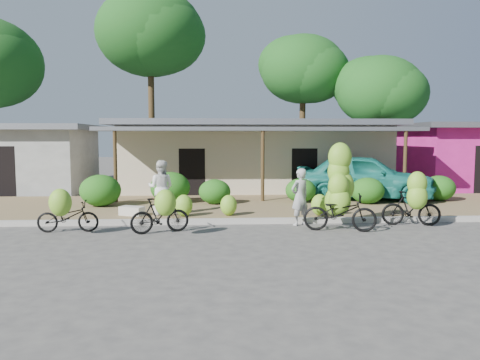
# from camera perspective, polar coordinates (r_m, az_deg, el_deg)

# --- Properties ---
(ground) EXTENTS (100.00, 100.00, 0.00)m
(ground) POSITION_cam_1_polar(r_m,az_deg,el_deg) (12.20, 5.75, -6.98)
(ground) COLOR #44423F
(ground) RESTS_ON ground
(sidewalk) EXTENTS (60.00, 6.00, 0.12)m
(sidewalk) POSITION_cam_1_polar(r_m,az_deg,el_deg) (17.07, 3.14, -3.25)
(sidewalk) COLOR olive
(sidewalk) RESTS_ON ground
(curb) EXTENTS (60.00, 0.25, 0.15)m
(curb) POSITION_cam_1_polar(r_m,az_deg,el_deg) (14.13, 4.49, -4.97)
(curb) COLOR #A8A399
(curb) RESTS_ON ground
(shop_main) EXTENTS (13.00, 8.50, 3.35)m
(shop_main) POSITION_cam_1_polar(r_m,az_deg,el_deg) (22.80, 1.52, 3.09)
(shop_main) COLOR #C1B592
(shop_main) RESTS_ON ground
(shop_pink) EXTENTS (6.00, 6.00, 3.25)m
(shop_pink) POSITION_cam_1_polar(r_m,az_deg,el_deg) (25.93, 25.33, 2.73)
(shop_pink) COLOR #DA218D
(shop_pink) RESTS_ON ground
(shop_grey) EXTENTS (7.00, 6.00, 3.15)m
(shop_grey) POSITION_cam_1_polar(r_m,az_deg,el_deg) (24.55, -25.05, 2.51)
(shop_grey) COLOR #A5A6A1
(shop_grey) RESTS_ON ground
(tree_far_center) EXTENTS (6.24, 6.21, 11.03)m
(tree_far_center) POSITION_cam_1_polar(r_m,az_deg,el_deg) (28.80, -11.26, 17.31)
(tree_far_center) COLOR #44321B
(tree_far_center) RESTS_ON ground
(tree_center_right) EXTENTS (5.24, 5.12, 8.69)m
(tree_center_right) POSITION_cam_1_polar(r_m,az_deg,el_deg) (29.16, 7.27, 13.40)
(tree_center_right) COLOR #44321B
(tree_center_right) RESTS_ON ground
(tree_near_right) EXTENTS (5.03, 4.89, 7.16)m
(tree_near_right) POSITION_cam_1_polar(r_m,az_deg,el_deg) (28.08, 16.19, 10.59)
(tree_near_right) COLOR #44321B
(tree_near_right) RESTS_ON ground
(hedge_0) EXTENTS (1.45, 1.31, 1.13)m
(hedge_0) POSITION_cam_1_polar(r_m,az_deg,el_deg) (17.37, -16.66, -1.23)
(hedge_0) COLOR #225814
(hedge_0) RESTS_ON sidewalk
(hedge_1) EXTENTS (1.49, 1.34, 1.17)m
(hedge_1) POSITION_cam_1_polar(r_m,az_deg,el_deg) (17.74, -8.51, -0.88)
(hedge_1) COLOR #225814
(hedge_1) RESTS_ON sidewalk
(hedge_2) EXTENTS (1.17, 1.06, 0.92)m
(hedge_2) POSITION_cam_1_polar(r_m,az_deg,el_deg) (17.25, -3.10, -1.42)
(hedge_2) COLOR #225814
(hedge_2) RESTS_ON sidewalk
(hedge_3) EXTENTS (1.16, 1.04, 0.90)m
(hedge_3) POSITION_cam_1_polar(r_m,az_deg,el_deg) (17.82, 7.40, -1.26)
(hedge_3) COLOR #225814
(hedge_3) RESTS_ON sidewalk
(hedge_4) EXTENTS (1.25, 1.12, 0.97)m
(hedge_4) POSITION_cam_1_polar(r_m,az_deg,el_deg) (17.93, 15.27, -1.26)
(hedge_4) COLOR #225814
(hedge_4) RESTS_ON sidewalk
(hedge_5) EXTENTS (1.26, 1.13, 0.98)m
(hedge_5) POSITION_cam_1_polar(r_m,az_deg,el_deg) (19.66, 23.08, -0.92)
(hedge_5) COLOR #225814
(hedge_5) RESTS_ON sidewalk
(bike_far_left) EXTENTS (1.65, 1.21, 1.26)m
(bike_far_left) POSITION_cam_1_polar(r_m,az_deg,el_deg) (13.41, -20.40, -3.89)
(bike_far_left) COLOR black
(bike_far_left) RESTS_ON ground
(bike_left) EXTENTS (1.66, 1.32, 1.26)m
(bike_left) POSITION_cam_1_polar(r_m,az_deg,el_deg) (12.63, -9.61, -3.98)
(bike_left) COLOR black
(bike_left) RESTS_ON ground
(bike_center) EXTENTS (2.07, 1.40, 2.43)m
(bike_center) POSITION_cam_1_polar(r_m,az_deg,el_deg) (13.34, 12.04, -1.97)
(bike_center) COLOR black
(bike_center) RESTS_ON ground
(bike_right) EXTENTS (1.74, 1.27, 1.63)m
(bike_right) POSITION_cam_1_polar(r_m,az_deg,el_deg) (14.33, 20.34, -2.65)
(bike_right) COLOR black
(bike_right) RESTS_ON ground
(loose_banana_a) EXTENTS (0.55, 0.47, 0.68)m
(loose_banana_a) POSITION_cam_1_polar(r_m,az_deg,el_deg) (14.64, -6.87, -3.10)
(loose_banana_a) COLOR #80C431
(loose_banana_a) RESTS_ON sidewalk
(loose_banana_b) EXTENTS (0.52, 0.45, 0.65)m
(loose_banana_b) POSITION_cam_1_polar(r_m,az_deg,el_deg) (14.69, -1.40, -3.10)
(loose_banana_b) COLOR #80C431
(loose_banana_b) RESTS_ON sidewalk
(loose_banana_c) EXTENTS (0.54, 0.46, 0.68)m
(loose_banana_c) POSITION_cam_1_polar(r_m,az_deg,el_deg) (14.92, 9.68, -3.00)
(loose_banana_c) COLOR #80C431
(loose_banana_c) RESTS_ON sidewalk
(sack_near) EXTENTS (0.94, 0.75, 0.30)m
(sack_near) POSITION_cam_1_polar(r_m,az_deg,el_deg) (15.26, -8.83, -3.52)
(sack_near) COLOR beige
(sack_near) RESTS_ON sidewalk
(sack_far) EXTENTS (0.84, 0.66, 0.28)m
(sack_far) POSITION_cam_1_polar(r_m,az_deg,el_deg) (15.16, -13.04, -3.69)
(sack_far) COLOR beige
(sack_far) RESTS_ON sidewalk
(vendor) EXTENTS (0.73, 0.65, 1.67)m
(vendor) POSITION_cam_1_polar(r_m,az_deg,el_deg) (13.77, 7.31, -2.06)
(vendor) COLOR #999999
(vendor) RESTS_ON ground
(bystander) EXTENTS (0.95, 0.80, 1.73)m
(bystander) POSITION_cam_1_polar(r_m,az_deg,el_deg) (14.98, -9.63, -0.93)
(bystander) COLOR silver
(bystander) RESTS_ON sidewalk
(teal_van) EXTENTS (5.68, 3.68, 1.80)m
(teal_van) POSITION_cam_1_polar(r_m,az_deg,el_deg) (19.08, 14.93, 0.38)
(teal_van) COLOR #1B796C
(teal_van) RESTS_ON sidewalk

